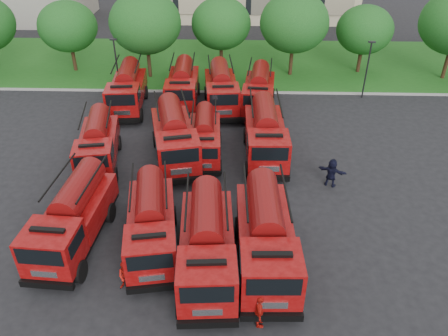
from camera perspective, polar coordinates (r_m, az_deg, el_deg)
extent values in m
plane|color=black|center=(25.54, -0.15, -6.12)|extent=(140.00, 140.00, 0.00)
cube|color=#195015|center=(48.55, 0.95, 13.63)|extent=(70.00, 16.00, 0.12)
cube|color=gray|center=(40.99, 0.73, 9.91)|extent=(70.00, 0.30, 0.14)
cylinder|color=#382314|center=(48.32, -18.99, 13.21)|extent=(0.36, 0.36, 2.38)
ellipsoid|color=#134214|center=(47.40, -19.74, 17.02)|extent=(5.71, 5.71, 4.86)
cylinder|color=#382314|center=(44.72, -9.74, 13.27)|extent=(0.36, 0.36, 2.80)
ellipsoid|color=#134214|center=(43.58, -10.24, 18.17)|extent=(6.72, 6.72, 5.71)
cylinder|color=#382314|center=(46.31, -0.36, 14.19)|extent=(0.36, 0.36, 2.45)
ellipsoid|color=#134214|center=(45.32, -0.38, 18.34)|extent=(5.88, 5.88, 5.00)
cylinder|color=#382314|center=(45.13, 8.73, 13.50)|extent=(0.36, 0.36, 2.73)
ellipsoid|color=#134214|center=(44.02, 9.17, 18.23)|extent=(6.55, 6.55, 5.57)
cylinder|color=#382314|center=(47.45, 17.23, 13.11)|extent=(0.36, 0.36, 2.27)
ellipsoid|color=#134214|center=(46.54, 17.90, 16.81)|extent=(5.46, 5.46, 4.64)
cylinder|color=#382314|center=(48.74, 26.98, 11.90)|extent=(0.36, 0.36, 2.87)
cylinder|color=black|center=(40.87, -13.78, 12.56)|extent=(0.14, 0.14, 5.00)
cube|color=black|center=(40.09, -14.27, 15.97)|extent=(0.60, 0.25, 0.12)
cylinder|color=black|center=(41.03, 18.13, 11.96)|extent=(0.14, 0.14, 5.00)
cube|color=black|center=(40.25, 18.76, 15.33)|extent=(0.60, 0.25, 0.12)
cube|color=black|center=(24.68, -18.68, -7.86)|extent=(2.82, 7.31, 0.31)
cube|color=black|center=(22.41, -22.11, -13.90)|extent=(2.57, 0.42, 0.36)
cube|color=maroon|center=(22.33, -21.51, -9.63)|extent=(2.65, 2.42, 2.00)
cube|color=black|center=(21.31, -23.01, -10.73)|extent=(2.15, 0.19, 0.87)
cube|color=maroon|center=(24.97, -18.07, -4.77)|extent=(2.82, 4.87, 1.33)
cylinder|color=#600A0A|center=(24.35, -18.50, -2.73)|extent=(1.82, 4.40, 1.54)
cylinder|color=black|center=(23.54, -23.72, -11.86)|extent=(0.43, 1.15, 1.13)
cylinder|color=black|center=(22.56, -18.32, -12.71)|extent=(0.43, 1.15, 1.13)
cylinder|color=black|center=(26.49, -19.54, -5.20)|extent=(0.43, 1.15, 1.13)
cylinder|color=black|center=(25.62, -14.71, -5.66)|extent=(0.43, 1.15, 1.13)
cube|color=black|center=(23.44, -9.25, -8.86)|extent=(3.33, 7.07, 0.29)
cube|color=black|center=(21.02, -9.25, -15.18)|extent=(2.43, 0.64, 0.34)
cube|color=maroon|center=(20.99, -9.52, -10.84)|extent=(2.70, 2.50, 1.89)
cube|color=black|center=(19.90, -9.65, -12.08)|extent=(2.02, 0.39, 0.83)
cube|color=maroon|center=(23.77, -9.41, -5.75)|extent=(3.09, 4.80, 1.26)
cylinder|color=#600A0A|center=(23.14, -9.64, -3.76)|extent=(2.11, 4.26, 1.46)
cylinder|color=black|center=(21.78, -12.24, -13.62)|extent=(0.51, 1.11, 1.07)
cylinder|color=black|center=(21.64, -6.21, -13.27)|extent=(0.51, 1.11, 1.07)
cylinder|color=black|center=(24.93, -11.80, -6.52)|extent=(0.51, 1.11, 1.07)
cylinder|color=black|center=(24.80, -6.64, -6.18)|extent=(0.51, 1.11, 1.07)
cube|color=black|center=(21.91, -2.16, -11.79)|extent=(2.89, 7.47, 0.31)
cube|color=black|center=(19.49, -2.12, -19.60)|extent=(2.63, 0.43, 0.37)
cube|color=maroon|center=(19.32, -2.21, -14.54)|extent=(2.71, 2.47, 2.04)
cube|color=black|center=(18.19, -2.24, -16.26)|extent=(2.20, 0.20, 0.89)
cube|color=maroon|center=(22.18, -2.21, -8.16)|extent=(2.88, 4.97, 1.36)
cylinder|color=#600A0A|center=(21.47, -2.27, -5.92)|extent=(1.86, 4.49, 1.57)
cylinder|color=black|center=(20.20, -5.71, -17.47)|extent=(0.44, 1.17, 1.15)
cylinder|color=black|center=(20.17, 1.45, -17.36)|extent=(0.44, 1.17, 1.15)
cylinder|color=black|center=(23.40, -5.14, -8.76)|extent=(0.44, 1.17, 1.15)
cylinder|color=black|center=(23.37, 0.82, -8.66)|extent=(0.44, 1.17, 1.15)
cube|color=black|center=(22.30, 5.34, -10.88)|extent=(2.73, 7.64, 0.32)
cube|color=black|center=(19.76, 6.24, -18.71)|extent=(2.71, 0.36, 0.38)
cube|color=maroon|center=(19.62, 6.13, -13.55)|extent=(2.72, 2.46, 2.11)
cube|color=black|center=(18.45, 6.57, -15.23)|extent=(2.27, 0.13, 0.92)
cube|color=maroon|center=(22.60, 5.22, -7.21)|extent=(2.81, 5.06, 1.41)
cylinder|color=#600A0A|center=(21.88, 5.36, -4.91)|extent=(1.77, 4.59, 1.62)
cylinder|color=black|center=(20.37, 2.33, -16.62)|extent=(0.42, 1.20, 1.19)
cylinder|color=black|center=(20.61, 9.55, -16.42)|extent=(0.42, 1.20, 1.19)
cylinder|color=black|center=(23.73, 1.94, -7.85)|extent=(0.42, 1.20, 1.19)
cylinder|color=black|center=(23.94, 7.95, -7.79)|extent=(0.42, 1.20, 1.19)
cube|color=black|center=(31.00, -15.87, 1.62)|extent=(3.36, 7.02, 0.29)
cube|color=black|center=(28.17, -16.48, -2.03)|extent=(2.41, 0.66, 0.34)
cube|color=maroon|center=(28.49, -16.61, 1.09)|extent=(2.69, 2.50, 1.88)
cube|color=black|center=(27.36, -16.98, 0.69)|extent=(2.00, 0.40, 0.82)
cube|color=maroon|center=(31.54, -15.91, 3.80)|extent=(3.10, 4.77, 1.25)
cylinder|color=#600A0A|center=(31.08, -16.19, 5.45)|extent=(2.13, 4.23, 1.44)
cylinder|color=black|center=(29.15, -18.43, -1.25)|extent=(0.52, 1.10, 1.06)
cylinder|color=black|center=(28.79, -14.12, -0.92)|extent=(0.52, 1.10, 1.06)
cylinder|color=black|center=(32.72, -17.49, 2.87)|extent=(0.52, 1.10, 1.06)
cylinder|color=black|center=(32.40, -13.64, 3.21)|extent=(0.52, 1.10, 1.06)
cube|color=black|center=(30.52, -6.37, 2.43)|extent=(4.14, 7.94, 0.32)
cube|color=black|center=(27.32, -5.53, -1.67)|extent=(2.69, 0.88, 0.38)
cube|color=maroon|center=(27.68, -5.96, 1.93)|extent=(3.12, 2.92, 2.11)
cube|color=black|center=(26.39, -5.73, 1.51)|extent=(2.22, 0.57, 0.92)
cube|color=maroon|center=(31.14, -6.69, 4.89)|extent=(3.71, 5.45, 1.41)
cylinder|color=#600A0A|center=(30.63, -6.83, 6.79)|extent=(2.61, 4.79, 1.62)
cylinder|color=black|center=(28.14, -8.27, -0.87)|extent=(0.64, 1.24, 1.19)
cylinder|color=black|center=(28.30, -3.26, -0.33)|extent=(0.64, 1.24, 1.19)
cylinder|color=black|center=(32.22, -8.91, 3.75)|extent=(0.64, 1.24, 1.19)
cylinder|color=black|center=(32.36, -4.52, 4.20)|extent=(0.64, 1.24, 1.19)
cube|color=black|center=(30.77, -2.55, 2.62)|extent=(2.34, 6.31, 0.27)
cube|color=black|center=(28.12, -2.69, -0.71)|extent=(2.23, 0.33, 0.31)
cube|color=maroon|center=(28.43, -2.69, 2.19)|extent=(2.27, 2.06, 1.73)
cube|color=black|center=(27.37, -2.76, 1.84)|extent=(1.87, 0.13, 0.76)
cube|color=maroon|center=(31.28, -2.54, 4.64)|extent=(2.37, 4.19, 1.16)
cylinder|color=#600A0A|center=(30.84, -2.58, 6.19)|extent=(1.51, 3.79, 1.33)
cylinder|color=black|center=(28.90, -4.67, 0.13)|extent=(0.36, 0.99, 0.98)
cylinder|color=black|center=(28.83, -0.61, 0.17)|extent=(0.36, 0.99, 0.98)
cylinder|color=black|center=(32.25, -4.30, 3.89)|extent=(0.36, 0.99, 0.98)
cylinder|color=black|center=(32.19, -0.66, 3.93)|extent=(0.36, 0.99, 0.98)
cube|color=black|center=(30.77, 5.33, 2.74)|extent=(2.60, 7.53, 0.32)
cube|color=black|center=(27.59, 5.84, -1.32)|extent=(2.68, 0.32, 0.37)
cube|color=maroon|center=(27.96, 5.79, 2.23)|extent=(2.66, 2.40, 2.08)
cube|color=black|center=(26.69, 6.04, 1.81)|extent=(2.24, 0.10, 0.91)
cube|color=maroon|center=(31.38, 5.27, 5.17)|extent=(2.71, 4.97, 1.39)
cylinder|color=#600A0A|center=(30.87, 5.37, 7.03)|extent=(1.69, 4.52, 1.60)
cylinder|color=black|center=(28.38, 3.21, -0.24)|extent=(0.40, 1.18, 1.18)
cylinder|color=black|center=(28.60, 8.13, -0.27)|extent=(0.40, 1.18, 1.18)
cylinder|color=black|center=(32.42, 2.92, 4.31)|extent=(0.40, 1.18, 1.18)
cylinder|color=black|center=(32.61, 7.25, 4.25)|extent=(0.40, 1.18, 1.18)
cube|color=black|center=(38.61, -12.33, 8.63)|extent=(3.11, 7.59, 0.32)
cube|color=black|center=(35.28, -13.05, 6.04)|extent=(2.65, 0.51, 0.37)
cube|color=maroon|center=(35.85, -13.04, 8.69)|extent=(2.79, 2.55, 2.06)
cube|color=black|center=(34.59, -13.39, 8.60)|extent=(2.21, 0.26, 0.90)
cube|color=maroon|center=(39.34, -12.27, 10.44)|extent=(3.03, 5.08, 1.37)
cylinder|color=#600A0A|center=(38.94, -12.46, 11.96)|extent=(1.99, 4.56, 1.58)
cylinder|color=black|center=(36.41, -14.72, 6.58)|extent=(0.48, 1.19, 1.16)
cylinder|color=black|center=(36.01, -10.91, 6.79)|extent=(0.48, 1.19, 1.16)
cylinder|color=black|center=(40.57, -13.70, 9.49)|extent=(0.48, 1.19, 1.16)
cylinder|color=black|center=(40.21, -10.25, 9.70)|extent=(0.48, 1.19, 1.16)
cube|color=black|center=(38.79, -5.35, 9.34)|extent=(2.67, 7.26, 0.31)
cube|color=black|center=(35.52, -5.74, 6.92)|extent=(2.57, 0.37, 0.36)
cube|color=maroon|center=(36.09, -5.70, 9.45)|extent=(2.60, 2.36, 2.00)
cube|color=black|center=(34.86, -5.88, 9.40)|extent=(2.15, 0.15, 0.87)
cube|color=maroon|center=(39.51, -5.30, 11.08)|extent=(2.71, 4.81, 1.33)
cylinder|color=#600A0A|center=(39.12, -5.38, 12.56)|extent=(1.72, 4.36, 1.54)
cylinder|color=black|center=(36.54, -7.48, 7.48)|extent=(0.41, 1.14, 1.13)
cylinder|color=black|center=(36.33, -3.76, 7.54)|extent=(0.41, 1.14, 1.13)
cylinder|color=black|center=(40.63, -6.84, 10.21)|extent=(0.41, 1.14, 1.13)
cylinder|color=black|center=(40.44, -3.47, 10.28)|extent=(0.41, 1.14, 1.13)
cube|color=black|center=(37.80, -0.36, 8.86)|extent=(3.10, 7.52, 0.31)
cube|color=black|center=(34.47, 0.01, 6.27)|extent=(2.63, 0.51, 0.37)
cube|color=maroon|center=(35.03, -0.12, 8.95)|extent=(2.77, 2.54, 2.04)
cube|color=black|center=(33.77, 0.00, 8.87)|extent=(2.19, 0.26, 0.89)
cube|color=maroon|center=(38.53, -0.47, 10.69)|extent=(3.02, 5.04, 1.36)
cylinder|color=#600A0A|center=(38.12, -0.47, 12.24)|extent=(1.99, 4.53, 1.57)
cylinder|color=black|center=(35.34, -2.06, 6.85)|extent=(0.48, 1.18, 1.15)
cylinder|color=black|center=(35.47, 1.86, 6.96)|extent=(0.48, 1.18, 1.15)
cylinder|color=black|center=(39.52, -2.29, 9.78)|extent=(0.48, 1.18, 1.15)
cylinder|color=black|center=(39.65, 1.24, 9.87)|extent=(0.48, 1.18, 1.15)
cube|color=black|center=(37.78, 4.51, 8.68)|extent=(2.90, 7.15, 0.30)
cube|color=black|center=(34.60, 4.18, 6.23)|extent=(2.50, 0.47, 0.35)
cube|color=maroon|center=(35.14, 4.37, 8.77)|extent=(2.63, 2.40, 1.94)
cube|color=black|center=(33.93, 4.30, 8.69)|extent=(2.09, 0.23, 0.85)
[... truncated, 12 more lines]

